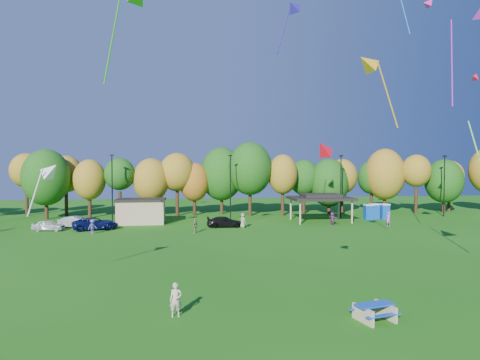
{
  "coord_description": "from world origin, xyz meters",
  "views": [
    {
      "loc": [
        -4.22,
        -19.08,
        7.66
      ],
      "look_at": [
        -1.01,
        6.0,
        6.78
      ],
      "focal_mm": 32.0,
      "sensor_mm": 36.0,
      "label": 1
    }
  ],
  "objects": [
    {
      "name": "ground",
      "position": [
        0.0,
        0.0,
        0.0
      ],
      "size": [
        160.0,
        160.0,
        0.0
      ],
      "primitive_type": "plane",
      "color": "#19600F",
      "rests_on": "ground"
    },
    {
      "name": "tree_line",
      "position": [
        -1.03,
        45.51,
        5.91
      ],
      "size": [
        93.57,
        10.55,
        11.15
      ],
      "color": "black",
      "rests_on": "ground"
    },
    {
      "name": "lamp_posts",
      "position": [
        2.0,
        40.0,
        4.9
      ],
      "size": [
        64.5,
        0.25,
        9.09
      ],
      "color": "black",
      "rests_on": "ground"
    },
    {
      "name": "utility_building",
      "position": [
        -10.0,
        38.0,
        1.64
      ],
      "size": [
        6.3,
        4.3,
        3.25
      ],
      "color": "tan",
      "rests_on": "ground"
    },
    {
      "name": "pavilion",
      "position": [
        14.0,
        37.0,
        3.23
      ],
      "size": [
        8.2,
        6.2,
        3.77
      ],
      "color": "tan",
      "rests_on": "ground"
    },
    {
      "name": "porta_potties",
      "position": [
        22.54,
        38.26,
        1.1
      ],
      "size": [
        3.75,
        1.98,
        2.18
      ],
      "color": "#0D48AA",
      "rests_on": "ground"
    },
    {
      "name": "picnic_table",
      "position": [
        5.0,
        0.71,
        0.48
      ],
      "size": [
        2.26,
        2.03,
        0.83
      ],
      "rotation": [
        0.0,
        0.0,
        0.26
      ],
      "color": "tan",
      "rests_on": "ground"
    },
    {
      "name": "kite_flyer",
      "position": [
        -4.72,
        2.51,
        0.86
      ],
      "size": [
        0.65,
        0.45,
        1.72
      ],
      "primitive_type": "imported",
      "rotation": [
        0.0,
        0.0,
        0.07
      ],
      "color": "beige",
      "rests_on": "ground"
    },
    {
      "name": "car_a",
      "position": [
        -20.08,
        33.01,
        0.63
      ],
      "size": [
        3.84,
        1.94,
        1.25
      ],
      "primitive_type": "imported",
      "rotation": [
        0.0,
        0.0,
        1.44
      ],
      "color": "silver",
      "rests_on": "ground"
    },
    {
      "name": "car_b",
      "position": [
        -17.48,
        35.04,
        0.7
      ],
      "size": [
        4.49,
        2.64,
        1.4
      ],
      "primitive_type": "imported",
      "rotation": [
        0.0,
        0.0,
        1.28
      ],
      "color": "#97979C",
      "rests_on": "ground"
    },
    {
      "name": "car_c",
      "position": [
        -14.85,
        33.11,
        0.73
      ],
      "size": [
        5.74,
        3.93,
        1.46
      ],
      "primitive_type": "imported",
      "rotation": [
        0.0,
        0.0,
        1.89
      ],
      "color": "#0C134B",
      "rests_on": "ground"
    },
    {
      "name": "car_d",
      "position": [
        0.59,
        33.23,
        0.65
      ],
      "size": [
        4.47,
        1.82,
        1.3
      ],
      "primitive_type": "imported",
      "rotation": [
        0.0,
        0.0,
        1.57
      ],
      "color": "black",
      "rests_on": "ground"
    },
    {
      "name": "far_person_0",
      "position": [
        21.12,
        31.66,
        0.9
      ],
      "size": [
        0.75,
        0.6,
        1.81
      ],
      "primitive_type": "imported",
      "rotation": [
        0.0,
        0.0,
        3.43
      ],
      "color": "#C95FCA",
      "rests_on": "ground"
    },
    {
      "name": "far_person_2",
      "position": [
        -14.47,
        29.75,
        0.81
      ],
      "size": [
        1.18,
        1.16,
        1.63
      ],
      "primitive_type": "imported",
      "rotation": [
        0.0,
        0.0,
        0.75
      ],
      "color": "#594AA3",
      "rests_on": "ground"
    },
    {
      "name": "far_person_3",
      "position": [
        14.39,
        33.28,
        0.85
      ],
      "size": [
        1.12,
        1.64,
        1.69
      ],
      "primitive_type": "imported",
      "rotation": [
        0.0,
        0.0,
        2.01
      ],
      "color": "#8D3B86",
      "rests_on": "ground"
    },
    {
      "name": "far_person_4",
      "position": [
        -3.14,
        29.17,
        0.85
      ],
      "size": [
        0.8,
        1.07,
        1.7
      ],
      "primitive_type": "imported",
      "rotation": [
        0.0,
        0.0,
        4.26
      ],
      "color": "#898954",
      "rests_on": "ground"
    },
    {
      "name": "far_person_5",
      "position": [
        2.7,
        32.26,
        0.9
      ],
      "size": [
        0.95,
        1.05,
        1.8
      ],
      "primitive_type": "imported",
      "rotation": [
        0.0,
        0.0,
        2.12
      ],
      "color": "#909F6C",
      "rests_on": "ground"
    },
    {
      "name": "kite_3",
      "position": [
        4.85,
        15.35,
        20.48
      ],
      "size": [
        2.65,
        2.11,
        4.53
      ],
      "color": "#271A94"
    },
    {
      "name": "kite_6",
      "position": [
        -12.3,
        7.97,
        7.3
      ],
      "size": [
        2.27,
        1.45,
        3.51
      ],
      "color": "silver"
    },
    {
      "name": "kite_7",
      "position": [
        8.71,
        10.25,
        14.92
      ],
      "size": [
        3.43,
        1.67,
        5.59
      ],
      "color": "gold"
    },
    {
      "name": "kite_11",
      "position": [
        3.5,
        4.19,
        8.58
      ],
      "size": [
        1.66,
        1.52,
        1.35
      ],
      "color": "red"
    },
    {
      "name": "kite_12",
      "position": [
        19.93,
        21.11,
        23.81
      ],
      "size": [
        1.39,
        1.08,
        1.31
      ],
      "color": "#C42086"
    },
    {
      "name": "kite_14",
      "position": [
        25.14,
        21.33,
        16.71
      ],
      "size": [
        1.44,
        1.36,
        1.14
      ],
      "color": "red"
    }
  ]
}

